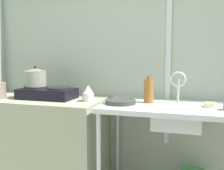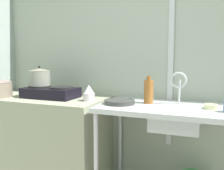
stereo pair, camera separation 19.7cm
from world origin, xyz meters
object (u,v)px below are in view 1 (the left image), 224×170
Objects in this scene: percolator at (88,94)px; faucet at (178,82)px; sink_basin at (176,117)px; stove at (47,93)px; bottle_by_sink at (149,91)px; pot_on_left_burner at (35,77)px; frying_pan at (120,102)px; small_bowl_on_drainboard at (211,105)px.

faucet is at bearing 9.06° from percolator.
faucet reaches higher than percolator.
sink_basin is (0.78, -0.02, -0.16)m from percolator.
sink_basin is at bearing -1.58° from percolator.
stove is 1.39× the size of sink_basin.
bottle_by_sink is at bearing 9.19° from percolator.
frying_pan is at bearing -3.95° from pot_on_left_burner.
percolator is 1.42× the size of small_bowl_on_drainboard.
small_bowl_on_drainboard is (1.04, 0.04, -0.05)m from percolator.
percolator is 0.32m from frying_pan.
stove is 0.97m from bottle_by_sink.
sink_basin is 3.70× the size of small_bowl_on_drainboard.
sink_basin is at bearing -167.74° from small_bowl_on_drainboard.
stove is 1.90× the size of faucet.
percolator reaches higher than frying_pan.
pot_on_left_burner is at bearing 176.05° from frying_pan.
stove is 1.48m from small_bowl_on_drainboard.
percolator is (0.43, -0.02, 0.02)m from stove.
percolator is at bearing -178.08° from small_bowl_on_drainboard.
faucet reaches higher than sink_basin.
sink_basin is 1.36× the size of faucet.
faucet is 2.71× the size of small_bowl_on_drainboard.
bottle_by_sink is (1.10, 0.06, -0.10)m from pot_on_left_burner.
stove is 2.00× the size of frying_pan.
percolator is 0.80m from faucet.
percolator is 1.05m from small_bowl_on_drainboard.
bottle_by_sink is (0.22, 0.12, 0.09)m from frying_pan.
frying_pan is (0.75, -0.06, -0.04)m from stove.
pot_on_left_burner is 0.88× the size of bottle_by_sink.
bottle_by_sink reaches higher than sink_basin.
bottle_by_sink is (-0.25, 0.11, 0.19)m from sink_basin.
bottle_by_sink is (0.97, 0.06, 0.05)m from stove.
small_bowl_on_drainboard is at bearing 0.40° from pot_on_left_burner.
bottle_by_sink is (0.53, 0.09, 0.03)m from percolator.
frying_pan is (-0.47, -0.01, 0.11)m from sink_basin.
stove is at bearing 176.87° from percolator.
frying_pan is 0.27m from bottle_by_sink.
frying_pan is 2.57× the size of small_bowl_on_drainboard.
faucet reaches higher than frying_pan.
pot_on_left_burner is 2.03× the size of small_bowl_on_drainboard.
stove is 0.43m from percolator.
bottle_by_sink reaches higher than percolator.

